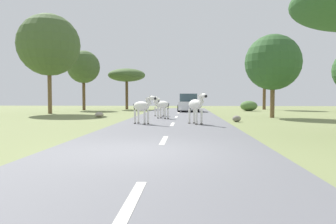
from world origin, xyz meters
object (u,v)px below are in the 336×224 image
(tree_6, at_px, (84,67))
(rock_0, at_px, (99,115))
(zebra_0, at_px, (196,105))
(bush_0, at_px, (249,106))
(tree_0, at_px, (49,45))
(tree_7, at_px, (127,75))
(tree_2, at_px, (273,62))
(zebra_3, at_px, (159,104))
(tree_3, at_px, (265,60))
(zebra_2, at_px, (143,107))
(rock_1, at_px, (237,119))
(car_0, at_px, (189,103))
(zebra_1, at_px, (162,105))

(tree_6, bearing_deg, rock_0, -67.01)
(zebra_0, distance_m, bush_0, 18.44)
(tree_0, bearing_deg, tree_7, 63.95)
(tree_2, bearing_deg, zebra_3, 175.30)
(bush_0, bearing_deg, tree_3, 57.26)
(zebra_0, xyz_separation_m, zebra_2, (-2.77, -0.09, -0.08))
(zebra_2, relative_size, rock_1, 3.11)
(tree_3, relative_size, tree_7, 1.55)
(zebra_2, relative_size, tree_3, 0.20)
(bush_0, bearing_deg, car_0, -157.21)
(tree_2, bearing_deg, zebra_2, -142.68)
(rock_1, bearing_deg, zebra_0, -136.94)
(car_0, height_order, tree_0, tree_0)
(tree_2, distance_m, tree_6, 21.20)
(tree_3, distance_m, rock_0, 22.55)
(car_0, relative_size, rock_0, 7.16)
(car_0, height_order, rock_1, car_0)
(zebra_0, relative_size, tree_7, 0.34)
(tree_0, bearing_deg, bush_0, 19.65)
(zebra_0, distance_m, car_0, 14.73)
(bush_0, bearing_deg, zebra_2, -116.85)
(tree_7, relative_size, rock_0, 7.85)
(tree_2, xyz_separation_m, bush_0, (0.56, 11.16, -3.34))
(tree_7, bearing_deg, rock_1, -61.54)
(zebra_3, xyz_separation_m, tree_7, (-5.06, 13.90, 3.12))
(zebra_1, relative_size, tree_6, 0.22)
(zebra_0, xyz_separation_m, car_0, (-0.27, 14.73, -0.19))
(tree_2, bearing_deg, tree_7, 132.10)
(tree_6, xyz_separation_m, rock_1, (14.39, -15.92, -4.62))
(tree_0, distance_m, tree_3, 23.72)
(zebra_3, relative_size, car_0, 0.33)
(zebra_0, distance_m, zebra_3, 7.37)
(car_0, distance_m, tree_7, 10.06)
(rock_1, bearing_deg, zebra_3, 137.04)
(zebra_2, distance_m, rock_1, 5.75)
(tree_2, height_order, tree_7, tree_2)
(zebra_3, distance_m, bush_0, 13.61)
(zebra_1, height_order, tree_2, tree_2)
(tree_3, height_order, bush_0, tree_3)
(car_0, xyz_separation_m, rock_1, (2.69, -12.47, -0.66))
(tree_0, xyz_separation_m, bush_0, (18.63, 6.65, -5.47))
(zebra_3, xyz_separation_m, tree_0, (-9.98, 3.84, 5.08))
(zebra_3, distance_m, tree_6, 15.18)
(zebra_3, relative_size, bush_0, 0.83)
(tree_7, distance_m, rock_0, 15.40)
(tree_0, height_order, tree_2, tree_0)
(car_0, bearing_deg, zebra_3, -103.36)
(tree_6, xyz_separation_m, bush_0, (18.05, -0.78, -4.27))
(rock_1, bearing_deg, tree_7, 118.46)
(zebra_0, distance_m, rock_0, 9.03)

